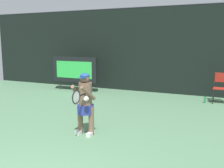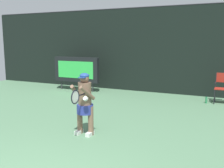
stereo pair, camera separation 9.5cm
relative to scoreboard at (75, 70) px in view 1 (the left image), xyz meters
name	(u,v)px [view 1 (the left image)]	position (x,y,z in m)	size (l,w,h in m)	color
backdrop_screen	(160,51)	(3.58, 1.07, 0.86)	(18.00, 0.12, 3.66)	black
scoreboard	(75,70)	(0.00, 0.00, 0.00)	(2.20, 0.21, 1.50)	black
umpire_chair	(221,86)	(6.06, 0.08, -0.33)	(0.52, 0.44, 1.08)	black
water_bottle	(205,100)	(5.55, -0.17, -0.82)	(0.07, 0.07, 0.27)	#2D8550
tennis_player	(85,102)	(3.19, -4.69, -0.14)	(0.52, 0.59, 1.48)	white
tennis_racket	(77,97)	(3.27, -5.18, 0.08)	(0.03, 0.60, 0.31)	black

